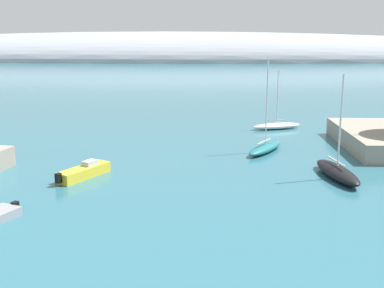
% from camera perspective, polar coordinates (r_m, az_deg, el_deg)
% --- Properties ---
extents(distant_ridge, '(371.14, 65.66, 24.46)m').
position_cam_1_polar(distant_ridge, '(226.56, -3.42, 9.78)').
color(distant_ridge, '#999EA8').
rests_on(distant_ridge, ground).
extents(sailboat_white_near_shore, '(6.71, 3.64, 7.30)m').
position_cam_1_polar(sailboat_white_near_shore, '(63.14, 9.75, 2.12)').
color(sailboat_white_near_shore, white).
rests_on(sailboat_white_near_shore, water).
extents(sailboat_black_mid_mooring, '(3.10, 7.74, 8.71)m').
position_cam_1_polar(sailboat_black_mid_mooring, '(43.01, 16.46, -3.07)').
color(sailboat_black_mid_mooring, black).
rests_on(sailboat_black_mid_mooring, water).
extents(sailboat_teal_end_of_line, '(4.91, 6.71, 9.59)m').
position_cam_1_polar(sailboat_teal_end_of_line, '(50.75, 8.48, -0.38)').
color(sailboat_teal_end_of_line, '#1E6B70').
rests_on(sailboat_teal_end_of_line, water).
extents(motorboat_yellow_alongside_breakwater, '(3.81, 5.37, 1.30)m').
position_cam_1_polar(motorboat_yellow_alongside_breakwater, '(42.46, -12.43, -3.16)').
color(motorboat_yellow_alongside_breakwater, yellow).
rests_on(motorboat_yellow_alongside_breakwater, water).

